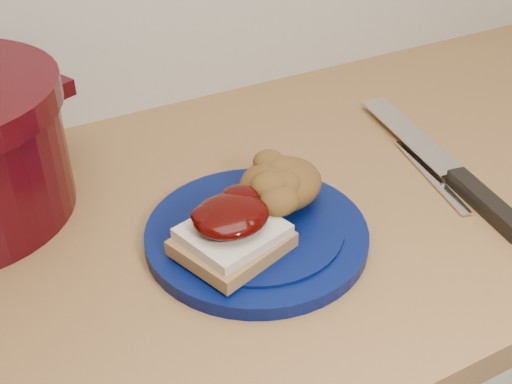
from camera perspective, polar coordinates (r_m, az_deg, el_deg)
name	(u,v)px	position (r m, az deg, el deg)	size (l,w,h in m)	color
plate	(257,235)	(0.71, 0.06, -3.81)	(0.25, 0.25, 0.02)	#040F43
sandwich	(232,230)	(0.66, -2.17, -3.43)	(0.13, 0.12, 0.05)	olive
stuffing_mound	(281,184)	(0.72, 2.20, 0.71)	(0.10, 0.09, 0.05)	brown
chef_knife	(463,182)	(0.83, 17.91, 0.85)	(0.08, 0.35, 0.02)	black
butter_knife	(430,175)	(0.84, 15.25, 1.47)	(0.17, 0.01, 0.00)	silver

